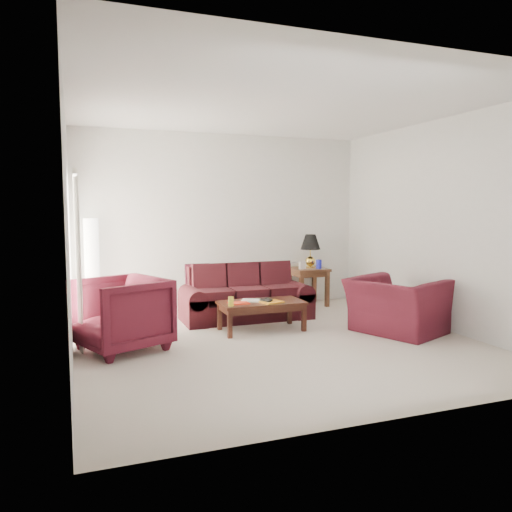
{
  "coord_description": "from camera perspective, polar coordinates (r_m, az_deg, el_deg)",
  "views": [
    {
      "loc": [
        -2.45,
        -5.82,
        1.73
      ],
      "look_at": [
        0.0,
        0.85,
        1.05
      ],
      "focal_mm": 35.0,
      "sensor_mm": 36.0,
      "label": 1
    }
  ],
  "objects": [
    {
      "name": "magazine_red",
      "position": [
        6.93,
        -2.0,
        -5.4
      ],
      "size": [
        0.27,
        0.21,
        0.02
      ],
      "primitive_type": "cube",
      "rotation": [
        0.0,
        0.0,
        0.01
      ],
      "color": "red",
      "rests_on": "coffee_table"
    },
    {
      "name": "sofa",
      "position": [
        7.8,
        -1.1,
        -4.28
      ],
      "size": [
        2.03,
        0.93,
        0.82
      ],
      "primitive_type": null,
      "rotation": [
        0.0,
        0.0,
        -0.03
      ],
      "color": "black",
      "rests_on": "ground"
    },
    {
      "name": "table_lamp",
      "position": [
        8.97,
        6.23,
        0.56
      ],
      "size": [
        0.46,
        0.46,
        0.6
      ],
      "primitive_type": null,
      "rotation": [
        0.0,
        0.0,
        -0.37
      ],
      "color": "gold",
      "rests_on": "end_table"
    },
    {
      "name": "clock",
      "position": [
        8.77,
        5.33,
        -1.07
      ],
      "size": [
        0.14,
        0.09,
        0.13
      ],
      "primitive_type": "cube",
      "rotation": [
        0.0,
        0.0,
        0.33
      ],
      "color": "white",
      "rests_on": "end_table"
    },
    {
      "name": "end_table",
      "position": [
        8.99,
        5.97,
        -3.5
      ],
      "size": [
        0.63,
        0.63,
        0.67
      ],
      "primitive_type": null,
      "rotation": [
        0.0,
        0.0,
        0.02
      ],
      "color": "#491F19",
      "rests_on": "ground"
    },
    {
      "name": "magazine_orange",
      "position": [
        7.01,
        1.75,
        -5.25
      ],
      "size": [
        0.35,
        0.3,
        0.02
      ],
      "primitive_type": "cube",
      "rotation": [
        0.0,
        0.0,
        0.25
      ],
      "color": "orange",
      "rests_on": "coffee_table"
    },
    {
      "name": "picture_frame",
      "position": [
        9.06,
        4.6,
        -0.72
      ],
      "size": [
        0.17,
        0.2,
        0.06
      ],
      "primitive_type": "cube",
      "rotation": [
        1.36,
        0.0,
        0.19
      ],
      "color": "silver",
      "rests_on": "end_table"
    },
    {
      "name": "magazine_white",
      "position": [
        7.11,
        -0.48,
        -5.1
      ],
      "size": [
        0.35,
        0.32,
        0.02
      ],
      "primitive_type": "cube",
      "rotation": [
        0.0,
        0.0,
        -0.48
      ],
      "color": "white",
      "rests_on": "coffee_table"
    },
    {
      "name": "armchair_right",
      "position": [
        7.22,
        15.77,
        -5.51
      ],
      "size": [
        1.39,
        1.47,
        0.76
      ],
      "primitive_type": "imported",
      "rotation": [
        0.0,
        0.0,
        1.96
      ],
      "color": "#410F19",
      "rests_on": "ground"
    },
    {
      "name": "yellow_glass",
      "position": [
        6.75,
        -2.88,
        -5.2
      ],
      "size": [
        0.09,
        0.09,
        0.13
      ],
      "primitive_type": "cylinder",
      "rotation": [
        0.0,
        0.0,
        -0.29
      ],
      "color": "gold",
      "rests_on": "coffee_table"
    },
    {
      "name": "blue_canister",
      "position": [
        8.87,
        7.19,
        -0.94
      ],
      "size": [
        0.1,
        0.1,
        0.16
      ],
      "primitive_type": "cylinder",
      "rotation": [
        0.0,
        0.0,
        -0.04
      ],
      "color": "#171896",
      "rests_on": "end_table"
    },
    {
      "name": "armchair_left",
      "position": [
        6.32,
        -15.18,
        -6.42
      ],
      "size": [
        1.29,
        1.27,
        0.9
      ],
      "primitive_type": "imported",
      "rotation": [
        0.0,
        0.0,
        -1.17
      ],
      "color": "#48101C",
      "rests_on": "ground"
    },
    {
      "name": "remote_a",
      "position": [
        7.0,
        1.08,
        -5.1
      ],
      "size": [
        0.12,
        0.19,
        0.02
      ],
      "primitive_type": "cube",
      "rotation": [
        0.0,
        0.0,
        0.42
      ],
      "color": "black",
      "rests_on": "coffee_table"
    },
    {
      "name": "floor_lamp",
      "position": [
        8.08,
        -18.23,
        -1.42
      ],
      "size": [
        0.34,
        0.34,
        1.6
      ],
      "primitive_type": null,
      "rotation": [
        0.0,
        0.0,
        0.36
      ],
      "color": "white",
      "rests_on": "ground"
    },
    {
      "name": "floor",
      "position": [
        6.55,
        2.61,
        -9.86
      ],
      "size": [
        5.0,
        5.0,
        0.0
      ],
      "primitive_type": "plane",
      "color": "beige",
      "rests_on": "ground"
    },
    {
      "name": "throw_pillow",
      "position": [
        7.98,
        -6.69,
        -2.3
      ],
      "size": [
        0.4,
        0.22,
        0.4
      ],
      "primitive_type": "cube",
      "rotation": [
        -0.21,
        0.0,
        -0.07
      ],
      "color": "black",
      "rests_on": "sofa"
    },
    {
      "name": "remote_b",
      "position": [
        7.1,
        1.47,
        -4.96
      ],
      "size": [
        0.05,
        0.18,
        0.02
      ],
      "primitive_type": "cube",
      "rotation": [
        0.0,
        0.0,
        -0.01
      ],
      "color": "black",
      "rests_on": "coffee_table"
    },
    {
      "name": "blinds",
      "position": [
        7.15,
        -19.84,
        -0.08
      ],
      "size": [
        0.1,
        2.0,
        2.16
      ],
      "primitive_type": "cube",
      "color": "silver",
      "rests_on": "ground"
    },
    {
      "name": "coffee_table",
      "position": [
        7.12,
        0.63,
        -6.87
      ],
      "size": [
        1.27,
        0.77,
        0.42
      ],
      "primitive_type": null,
      "rotation": [
        0.0,
        0.0,
        0.15
      ],
      "color": "black",
      "rests_on": "ground"
    }
  ]
}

